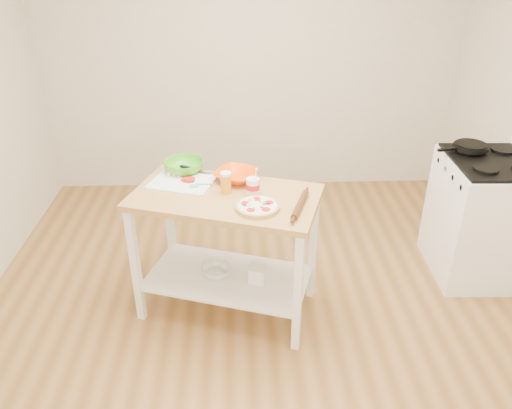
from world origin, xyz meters
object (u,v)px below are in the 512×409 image
object	(u,v)px
pizza	(257,207)
yogurt_tub	(253,186)
shelf_bin	(258,274)
cutting_board	(182,182)
green_bowl	(184,166)
gas_stove	(481,217)
spatula	(200,185)
shelf_glass_bowl	(216,271)
rolling_pin	(300,205)
beer_pint	(226,183)
knife	(192,169)
prep_island	(226,228)
skillet	(470,147)
orange_bowl	(236,176)

from	to	relation	value
pizza	yogurt_tub	size ratio (longest dim) A/B	1.45
yogurt_tub	shelf_bin	bearing A→B (deg)	-63.78
cutting_board	shelf_bin	bearing A→B (deg)	-7.84
green_bowl	pizza	bearing A→B (deg)	-48.45
gas_stove	spatula	xyz separation A→B (m)	(-2.07, -0.27, 0.44)
cutting_board	shelf_glass_bowl	size ratio (longest dim) A/B	2.34
green_bowl	rolling_pin	world-z (taller)	green_bowl
beer_pint	shelf_bin	world-z (taller)	beer_pint
knife	rolling_pin	xyz separation A→B (m)	(0.69, -0.56, 0.00)
knife	yogurt_tub	world-z (taller)	yogurt_tub
prep_island	yogurt_tub	world-z (taller)	yogurt_tub
knife	pizza	bearing A→B (deg)	-20.37
shelf_glass_bowl	prep_island	bearing A→B (deg)	-13.42
gas_stove	shelf_bin	distance (m)	1.76
skillet	shelf_glass_bowl	size ratio (longest dim) A/B	1.95
rolling_pin	gas_stove	bearing A→B (deg)	21.28
skillet	shelf_bin	xyz separation A→B (m)	(-1.59, -0.60, -0.66)
prep_island	spatula	size ratio (longest dim) A/B	8.72
pizza	spatula	distance (m)	0.47
rolling_pin	shelf_glass_bowl	distance (m)	0.85
orange_bowl	shelf_glass_bowl	size ratio (longest dim) A/B	1.36
pizza	skillet	bearing A→B (deg)	25.06
cutting_board	shelf_glass_bowl	world-z (taller)	cutting_board
cutting_board	beer_pint	xyz separation A→B (m)	(0.30, -0.16, 0.06)
pizza	cutting_board	bearing A→B (deg)	142.01
prep_island	shelf_bin	size ratio (longest dim) A/B	12.07
gas_stove	pizza	bearing A→B (deg)	-159.42
gas_stove	rolling_pin	distance (m)	1.62
yogurt_tub	beer_pint	bearing A→B (deg)	174.23
skillet	gas_stove	bearing A→B (deg)	-68.82
cutting_board	orange_bowl	distance (m)	0.36
beer_pint	shelf_bin	xyz separation A→B (m)	(0.20, -0.08, -0.66)
knife	shelf_bin	xyz separation A→B (m)	(0.44, -0.42, -0.60)
gas_stove	yogurt_tub	xyz separation A→B (m)	(-1.73, -0.37, 0.48)
cutting_board	shelf_bin	xyz separation A→B (m)	(0.50, -0.24, -0.59)
green_bowl	yogurt_tub	xyz separation A→B (m)	(0.46, -0.34, 0.01)
orange_bowl	shelf_glass_bowl	xyz separation A→B (m)	(-0.15, -0.19, -0.64)
shelf_glass_bowl	shelf_bin	world-z (taller)	shelf_bin
green_bowl	knife	bearing A→B (deg)	18.50
yogurt_tub	green_bowl	bearing A→B (deg)	143.57
green_bowl	cutting_board	bearing A→B (deg)	-90.46
spatula	green_bowl	xyz separation A→B (m)	(-0.12, 0.24, 0.03)
knife	yogurt_tub	bearing A→B (deg)	-8.99
prep_island	orange_bowl	distance (m)	0.36
prep_island	yogurt_tub	bearing A→B (deg)	2.47
shelf_glass_bowl	shelf_bin	size ratio (longest dim) A/B	1.85
cutting_board	spatula	bearing A→B (deg)	-12.51
pizza	beer_pint	bearing A→B (deg)	130.70
cutting_board	shelf_glass_bowl	bearing A→B (deg)	-20.45
gas_stove	orange_bowl	size ratio (longest dim) A/B	4.06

